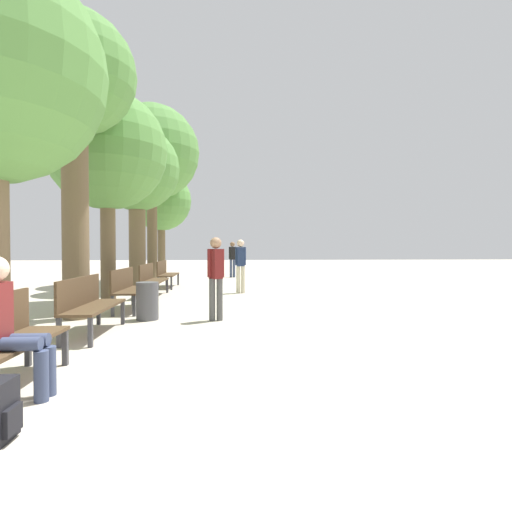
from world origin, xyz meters
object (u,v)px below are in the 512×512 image
object	(u,v)px
pedestrian_far	(216,273)
trash_bin	(147,301)
tree_row_5	(161,202)
tree_row_1	(74,83)
pedestrian_mid	(241,262)
bench_row_2	(129,286)
bench_row_1	(88,301)
bench_row_4	(166,272)
tree_row_4	(152,153)
person_seated	(9,323)
pedestrian_near	(232,257)
tree_row_3	(137,171)
bench_row_3	(151,278)
tree_row_2	(107,152)

from	to	relation	value
pedestrian_far	trash_bin	world-z (taller)	pedestrian_far
tree_row_5	trash_bin	bearing A→B (deg)	-81.74
tree_row_1	pedestrian_mid	size ratio (longest dim) A/B	3.65
bench_row_2	tree_row_1	size ratio (longest dim) A/B	0.29
pedestrian_far	trash_bin	xyz separation A→B (m)	(-1.34, 0.17, -0.55)
bench_row_1	bench_row_4	world-z (taller)	same
bench_row_1	tree_row_4	bearing A→B (deg)	94.79
tree_row_1	person_seated	xyz separation A→B (m)	(1.02, -4.27, -3.93)
trash_bin	pedestrian_near	bearing A→B (deg)	81.16
bench_row_2	trash_bin	xyz separation A→B (m)	(0.67, -1.24, -0.17)
person_seated	tree_row_3	bearing A→B (deg)	96.15
bench_row_1	bench_row_3	size ratio (longest dim) A/B	1.00
tree_row_1	tree_row_5	distance (m)	9.75
tree_row_1	tree_row_3	world-z (taller)	tree_row_1
tree_row_5	bench_row_1	bearing A→B (deg)	-86.09
tree_row_2	pedestrian_far	size ratio (longest dim) A/B	3.28
pedestrian_near	trash_bin	xyz separation A→B (m)	(-1.68, -10.82, -0.59)
tree_row_2	person_seated	size ratio (longest dim) A/B	3.95
tree_row_5	pedestrian_far	size ratio (longest dim) A/B	2.96
person_seated	tree_row_4	bearing A→B (deg)	94.88
bench_row_4	tree_row_3	size ratio (longest dim) A/B	0.33
tree_row_1	trash_bin	bearing A→B (deg)	-8.82
bench_row_1	pedestrian_near	world-z (taller)	pedestrian_near
trash_bin	tree_row_4	bearing A→B (deg)	100.38
person_seated	pedestrian_far	distance (m)	4.27
pedestrian_far	person_seated	bearing A→B (deg)	-114.40
pedestrian_near	pedestrian_mid	distance (m)	6.41
bench_row_2	bench_row_3	size ratio (longest dim) A/B	1.00
pedestrian_mid	pedestrian_far	size ratio (longest dim) A/B	1.03
bench_row_4	pedestrian_far	world-z (taller)	pedestrian_far
bench_row_1	pedestrian_near	xyz separation A→B (m)	(2.35, 12.11, 0.41)
bench_row_4	pedestrian_near	distance (m)	5.11
tree_row_3	tree_row_5	world-z (taller)	tree_row_3
bench_row_4	pedestrian_near	xyz separation A→B (m)	(2.35, 4.52, 0.41)
tree_row_2	pedestrian_near	size ratio (longest dim) A/B	3.17
pedestrian_near	trash_bin	bearing A→B (deg)	-98.84
bench_row_3	tree_row_5	xyz separation A→B (m)	(-0.76, 6.13, 2.88)
person_seated	bench_row_2	bearing A→B (deg)	92.72
bench_row_2	tree_row_3	size ratio (longest dim) A/B	0.33
bench_row_1	tree_row_5	world-z (taller)	tree_row_5
bench_row_3	trash_bin	bearing A→B (deg)	-79.88
tree_row_1	tree_row_2	world-z (taller)	tree_row_1
pedestrian_mid	pedestrian_far	bearing A→B (deg)	-97.22
bench_row_4	trash_bin	distance (m)	6.34
bench_row_3	pedestrian_far	bearing A→B (deg)	-62.94
bench_row_2	tree_row_3	distance (m)	5.38
bench_row_1	bench_row_3	bearing A→B (deg)	90.00
bench_row_2	bench_row_4	xyz separation A→B (m)	(0.00, 5.06, 0.00)
tree_row_4	pedestrian_mid	xyz separation A→B (m)	(3.36, -3.43, -4.11)
tree_row_3	pedestrian_mid	xyz separation A→B (m)	(3.36, -0.97, -2.94)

